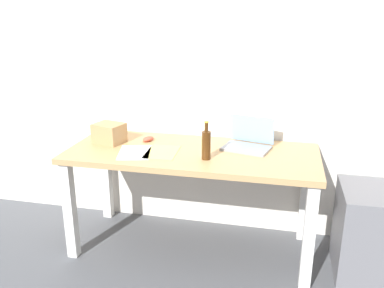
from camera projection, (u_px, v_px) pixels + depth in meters
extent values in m
plane|color=#515459|center=(192.00, 246.00, 3.03)|extent=(8.00, 8.00, 0.00)
cube|color=silver|center=(205.00, 64.00, 3.02)|extent=(5.20, 0.08, 2.60)
cube|color=tan|center=(192.00, 154.00, 2.80)|extent=(1.73, 0.73, 0.04)
cube|color=silver|center=(70.00, 210.00, 2.81)|extent=(0.07, 0.07, 0.72)
cube|color=silver|center=(309.00, 238.00, 2.47)|extent=(0.07, 0.07, 0.72)
cube|color=silver|center=(106.00, 177.00, 3.37)|extent=(0.07, 0.07, 0.72)
cube|color=silver|center=(305.00, 196.00, 3.03)|extent=(0.07, 0.07, 0.72)
cube|color=gray|center=(246.00, 148.00, 2.82)|extent=(0.36, 0.28, 0.02)
cube|color=#8CB7EA|center=(252.00, 129.00, 2.88)|extent=(0.32, 0.13, 0.20)
cylinder|color=#47280F|center=(206.00, 145.00, 2.61)|extent=(0.06, 0.06, 0.19)
cylinder|color=#47280F|center=(206.00, 127.00, 2.57)|extent=(0.02, 0.02, 0.06)
cylinder|color=gold|center=(206.00, 122.00, 2.56)|extent=(0.03, 0.03, 0.01)
ellipsoid|color=#D84C38|center=(148.00, 139.00, 3.00)|extent=(0.10, 0.12, 0.03)
cube|color=tan|center=(109.00, 133.00, 2.95)|extent=(0.24, 0.22, 0.14)
cube|color=#F4E06B|center=(162.00, 152.00, 2.77)|extent=(0.23, 0.31, 0.00)
cube|color=white|center=(135.00, 152.00, 2.76)|extent=(0.27, 0.34, 0.00)
cube|color=slate|center=(368.00, 232.00, 2.65)|extent=(0.40, 0.48, 0.60)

